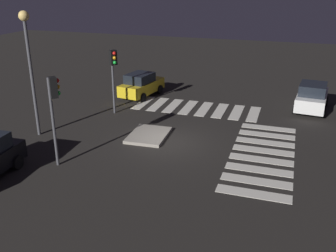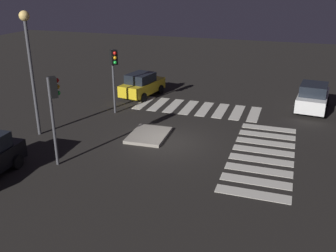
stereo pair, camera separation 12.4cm
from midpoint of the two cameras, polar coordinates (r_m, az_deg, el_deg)
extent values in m
plane|color=black|center=(21.27, 0.17, -2.51)|extent=(80.00, 80.00, 0.00)
cube|color=gray|center=(22.06, -2.76, -1.38)|extent=(2.89, 2.23, 0.18)
cube|color=gold|center=(29.74, -3.74, 5.89)|extent=(4.40, 2.46, 0.85)
cube|color=black|center=(29.34, -4.04, 7.22)|extent=(2.37, 1.96, 0.69)
cylinder|color=black|center=(31.34, -3.84, 5.96)|extent=(0.70, 0.35, 0.67)
cylinder|color=black|center=(30.47, -1.04, 5.56)|extent=(0.70, 0.35, 0.67)
cylinder|color=black|center=(29.28, -6.52, 4.77)|extent=(0.70, 0.35, 0.67)
cylinder|color=black|center=(28.35, -3.60, 4.31)|extent=(0.70, 0.35, 0.67)
sphere|color=#F2EABF|center=(31.66, -2.54, 6.86)|extent=(0.22, 0.22, 0.22)
sphere|color=#F2EABF|center=(31.19, -0.98, 6.66)|extent=(0.22, 0.22, 0.22)
cylinder|color=black|center=(19.71, -21.59, -5.00)|extent=(0.71, 0.29, 0.70)
cube|color=silver|center=(28.24, 21.03, 3.74)|extent=(4.53, 2.31, 0.89)
cube|color=black|center=(27.77, 21.21, 5.18)|extent=(2.40, 1.92, 0.72)
cylinder|color=black|center=(29.71, 19.40, 3.96)|extent=(0.72, 0.33, 0.70)
cylinder|color=black|center=(29.63, 22.91, 3.43)|extent=(0.72, 0.33, 0.70)
cylinder|color=black|center=(27.13, 18.77, 2.45)|extent=(0.72, 0.33, 0.70)
cylinder|color=black|center=(27.04, 22.61, 1.87)|extent=(0.72, 0.33, 0.70)
sphere|color=#F2EABF|center=(30.33, 20.41, 4.96)|extent=(0.23, 0.23, 0.23)
sphere|color=#F2EABF|center=(30.28, 22.34, 4.67)|extent=(0.23, 0.23, 0.23)
cylinder|color=#47474C|center=(18.75, -16.71, 0.46)|extent=(0.14, 0.14, 4.40)
cube|color=black|center=(18.26, -16.72, 5.61)|extent=(0.54, 0.54, 0.96)
sphere|color=red|center=(18.22, -16.20, 6.61)|extent=(0.22, 0.22, 0.22)
sphere|color=orange|center=(18.30, -16.11, 5.70)|extent=(0.22, 0.22, 0.22)
sphere|color=green|center=(18.37, -16.01, 4.80)|extent=(0.22, 0.22, 0.22)
cylinder|color=#47474C|center=(25.63, -8.04, 6.55)|extent=(0.14, 0.14, 4.32)
cube|color=black|center=(25.10, -8.05, 10.19)|extent=(0.54, 0.52, 0.96)
sphere|color=red|center=(24.87, -7.86, 10.80)|extent=(0.22, 0.22, 0.22)
sphere|color=orange|center=(24.93, -7.83, 10.12)|extent=(0.22, 0.22, 0.22)
sphere|color=green|center=(24.99, -7.79, 9.45)|extent=(0.22, 0.22, 0.22)
cylinder|color=#47474C|center=(22.68, -19.54, 6.56)|extent=(0.18, 0.18, 6.58)
sphere|color=#F9D172|center=(22.13, -20.67, 15.25)|extent=(0.56, 0.56, 0.56)
cube|color=silver|center=(16.81, 12.83, -9.94)|extent=(0.70, 3.20, 0.02)
cube|color=silver|center=(17.81, 13.27, -8.10)|extent=(0.70, 3.20, 0.02)
cube|color=silver|center=(18.83, 13.65, -6.45)|extent=(0.70, 3.20, 0.02)
cube|color=silver|center=(19.85, 13.99, -4.97)|extent=(0.70, 3.20, 0.02)
cube|color=silver|center=(20.90, 14.30, -3.64)|extent=(0.70, 3.20, 0.02)
cube|color=silver|center=(21.95, 14.57, -2.43)|extent=(0.70, 3.20, 0.02)
cube|color=silver|center=(23.01, 14.82, -1.33)|extent=(0.70, 3.20, 0.02)
cube|color=silver|center=(24.08, 15.05, -0.34)|extent=(0.70, 3.20, 0.02)
cube|color=silver|center=(26.36, 12.97, 1.74)|extent=(3.20, 0.70, 0.02)
cube|color=silver|center=(26.48, 10.51, 2.02)|extent=(3.20, 0.70, 0.02)
cube|color=silver|center=(26.65, 8.07, 2.29)|extent=(3.20, 0.70, 0.02)
cube|color=silver|center=(26.86, 5.66, 2.56)|extent=(3.20, 0.70, 0.02)
cube|color=silver|center=(27.13, 3.30, 2.81)|extent=(3.20, 0.70, 0.02)
cube|color=silver|center=(27.43, 0.98, 3.06)|extent=(3.20, 0.70, 0.02)
cube|color=silver|center=(27.79, -1.28, 3.30)|extent=(3.20, 0.70, 0.02)
cube|color=silver|center=(28.18, -3.49, 3.52)|extent=(3.20, 0.70, 0.02)
camera|label=1|loc=(0.06, -89.83, 0.07)|focal=40.52mm
camera|label=2|loc=(0.06, 90.17, -0.07)|focal=40.52mm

